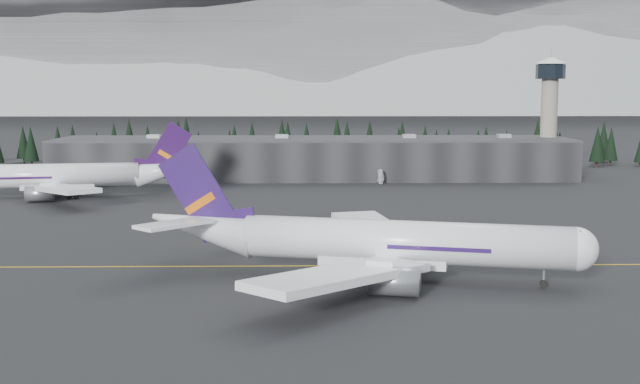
{
  "coord_description": "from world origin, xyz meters",
  "views": [
    {
      "loc": [
        -2.75,
        -126.54,
        27.91
      ],
      "look_at": [
        0.0,
        20.0,
        9.0
      ],
      "focal_mm": 45.0,
      "sensor_mm": 36.0,
      "label": 1
    }
  ],
  "objects_px": {
    "terminal": "(314,158)",
    "jet_main": "(365,241)",
    "jet_parked": "(69,176)",
    "gse_vehicle_a": "(201,184)",
    "control_tower": "(549,103)",
    "gse_vehicle_b": "(381,182)"
  },
  "relations": [
    {
      "from": "gse_vehicle_a",
      "to": "gse_vehicle_b",
      "type": "relative_size",
      "value": 1.28
    },
    {
      "from": "terminal",
      "to": "jet_main",
      "type": "bearing_deg",
      "value": -87.45
    },
    {
      "from": "jet_main",
      "to": "jet_parked",
      "type": "distance_m",
      "value": 115.58
    },
    {
      "from": "terminal",
      "to": "control_tower",
      "type": "bearing_deg",
      "value": 2.29
    },
    {
      "from": "jet_main",
      "to": "gse_vehicle_b",
      "type": "xyz_separation_m",
      "value": [
        13.69,
        118.09,
        -4.81
      ]
    },
    {
      "from": "control_tower",
      "to": "jet_main",
      "type": "xyz_separation_m",
      "value": [
        -68.98,
        -138.35,
        -17.84
      ]
    },
    {
      "from": "jet_main",
      "to": "terminal",
      "type": "bearing_deg",
      "value": 106.59
    },
    {
      "from": "jet_parked",
      "to": "gse_vehicle_a",
      "type": "distance_m",
      "value": 38.52
    },
    {
      "from": "control_tower",
      "to": "jet_main",
      "type": "relative_size",
      "value": 0.57
    },
    {
      "from": "gse_vehicle_b",
      "to": "terminal",
      "type": "bearing_deg",
      "value": -164.17
    },
    {
      "from": "control_tower",
      "to": "gse_vehicle_a",
      "type": "xyz_separation_m",
      "value": [
        -107.83,
        -24.58,
        -22.62
      ]
    },
    {
      "from": "jet_main",
      "to": "gse_vehicle_b",
      "type": "bearing_deg",
      "value": 97.43
    },
    {
      "from": "jet_parked",
      "to": "control_tower",
      "type": "bearing_deg",
      "value": -170.69
    },
    {
      "from": "terminal",
      "to": "gse_vehicle_b",
      "type": "distance_m",
      "value": 26.78
    },
    {
      "from": "jet_main",
      "to": "gse_vehicle_b",
      "type": "distance_m",
      "value": 118.98
    },
    {
      "from": "control_tower",
      "to": "jet_parked",
      "type": "bearing_deg",
      "value": -161.52
    },
    {
      "from": "terminal",
      "to": "gse_vehicle_b",
      "type": "bearing_deg",
      "value": -41.21
    },
    {
      "from": "terminal",
      "to": "jet_parked",
      "type": "relative_size",
      "value": 2.44
    },
    {
      "from": "gse_vehicle_a",
      "to": "jet_main",
      "type": "bearing_deg",
      "value": -76.9
    },
    {
      "from": "terminal",
      "to": "control_tower",
      "type": "distance_m",
      "value": 76.98
    },
    {
      "from": "jet_main",
      "to": "jet_parked",
      "type": "xyz_separation_m",
      "value": [
        -70.17,
        91.84,
        -0.09
      ]
    },
    {
      "from": "terminal",
      "to": "jet_main",
      "type": "xyz_separation_m",
      "value": [
        6.02,
        -135.35,
        -0.74
      ]
    }
  ]
}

